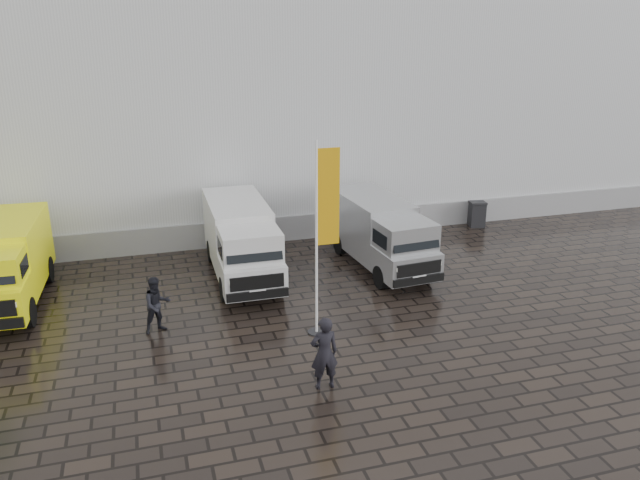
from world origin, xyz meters
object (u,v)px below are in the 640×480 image
at_px(van_white, 241,243).
at_px(person_front, 324,353).
at_px(flagpole, 323,228).
at_px(wheelie_bin, 477,214).
at_px(van_yellow, 2,267).
at_px(person_tent, 157,305).
at_px(van_silver, 380,235).

distance_m(van_white, person_front, 7.37).
relative_size(flagpole, wheelie_bin, 5.02).
bearing_deg(wheelie_bin, person_front, -121.15).
height_order(van_yellow, person_tent, van_yellow).
xyz_separation_m(van_silver, flagpole, (-3.35, -4.22, 1.87)).
xyz_separation_m(van_yellow, van_silver, (12.14, -0.22, -0.06)).
distance_m(van_yellow, wheelie_bin, 18.06).
relative_size(van_silver, person_front, 2.99).
height_order(van_yellow, flagpole, flagpole).
relative_size(van_yellow, van_silver, 0.98).
bearing_deg(wheelie_bin, van_silver, -137.94).
xyz_separation_m(van_silver, person_tent, (-7.76, -2.88, -0.38)).
bearing_deg(flagpole, van_silver, 51.54).
bearing_deg(van_silver, van_white, 170.35).
bearing_deg(van_white, person_tent, -131.28).
distance_m(flagpole, wheelie_bin, 11.91).
distance_m(van_silver, person_tent, 8.29).
bearing_deg(flagpole, van_yellow, 153.25).
xyz_separation_m(flagpole, person_front, (-0.78, -2.71, -2.14)).
bearing_deg(van_silver, wheelie_bin, 24.09).
distance_m(flagpole, person_front, 3.54).
height_order(wheelie_bin, person_front, person_front).
relative_size(van_white, flagpole, 1.05).
height_order(van_silver, person_tent, van_silver).
bearing_deg(person_front, van_silver, -121.00).
xyz_separation_m(person_front, person_tent, (-3.64, 4.05, -0.10)).
bearing_deg(person_tent, wheelie_bin, 4.20).
distance_m(van_yellow, van_white, 7.31).
bearing_deg(person_tent, van_yellow, 124.83).
bearing_deg(person_front, wheelie_bin, -134.44).
bearing_deg(van_yellow, person_front, -39.23).
height_order(van_silver, wheelie_bin, van_silver).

